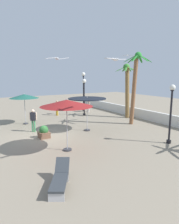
% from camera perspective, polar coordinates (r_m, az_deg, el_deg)
% --- Properties ---
extents(ground_plane, '(56.00, 56.00, 0.00)m').
position_cam_1_polar(ground_plane, '(14.50, -12.05, -6.71)').
color(ground_plane, gray).
extents(boundary_wall, '(25.20, 0.30, 0.92)m').
position_cam_1_polar(boundary_wall, '(19.80, 16.38, -0.98)').
color(boundary_wall, silver).
rests_on(boundary_wall, ground_plane).
extents(patio_umbrella_0, '(2.43, 2.43, 2.64)m').
position_cam_1_polar(patio_umbrella_0, '(18.20, -17.70, 4.16)').
color(patio_umbrella_0, '#333338').
rests_on(patio_umbrella_0, ground_plane).
extents(patio_umbrella_1, '(2.82, 2.82, 2.59)m').
position_cam_1_polar(patio_umbrella_1, '(15.22, -0.68, 3.38)').
color(patio_umbrella_1, '#333338').
rests_on(patio_umbrella_1, ground_plane).
extents(patio_umbrella_2, '(2.87, 2.87, 2.92)m').
position_cam_1_polar(patio_umbrella_2, '(11.12, -6.40, 2.39)').
color(patio_umbrella_2, '#333338').
rests_on(patio_umbrella_2, ground_plane).
extents(palm_tree_1, '(2.37, 2.24, 5.99)m').
position_cam_1_polar(palm_tree_1, '(17.47, 12.52, 8.20)').
color(palm_tree_1, brown).
rests_on(palm_tree_1, ground_plane).
extents(palm_tree_2, '(2.24, 2.21, 5.26)m').
position_cam_1_polar(palm_tree_2, '(20.46, 10.39, 7.43)').
color(palm_tree_2, brown).
rests_on(palm_tree_2, ground_plane).
extents(lamp_post_0, '(0.35, 0.35, 3.62)m').
position_cam_1_polar(lamp_post_0, '(13.29, 21.72, 0.80)').
color(lamp_post_0, black).
rests_on(lamp_post_0, ground_plane).
extents(lamp_post_1, '(0.43, 0.43, 3.78)m').
position_cam_1_polar(lamp_post_1, '(21.17, -1.50, 5.93)').
color(lamp_post_1, black).
rests_on(lamp_post_1, ground_plane).
extents(lamp_post_2, '(0.44, 0.44, 4.50)m').
position_cam_1_polar(lamp_post_2, '(24.03, -1.70, 7.58)').
color(lamp_post_2, black).
rests_on(lamp_post_2, ground_plane).
extents(lounge_chair_0, '(1.90, 1.44, 0.84)m').
position_cam_1_polar(lounge_chair_0, '(8.12, -8.19, -17.60)').
color(lounge_chair_0, '#B7B7BC').
rests_on(lounge_chair_0, ground_plane).
extents(guest_0, '(0.54, 0.33, 1.72)m').
position_cam_1_polar(guest_0, '(23.35, -0.26, 2.55)').
color(guest_0, silver).
rests_on(guest_0, ground_plane).
extents(guest_1, '(0.41, 0.46, 1.70)m').
position_cam_1_polar(guest_1, '(15.67, -15.39, -1.68)').
color(guest_1, '#3F8C59').
rests_on(guest_1, ground_plane).
extents(guest_2, '(0.52, 0.37, 1.58)m').
position_cam_1_polar(guest_2, '(21.63, -9.04, 1.54)').
color(guest_2, gold).
rests_on(guest_2, ground_plane).
extents(seagull_0, '(0.38, 1.36, 0.14)m').
position_cam_1_polar(seagull_0, '(11.28, -9.04, 14.49)').
color(seagull_0, white).
extents(seagull_1, '(0.43, 1.30, 0.14)m').
position_cam_1_polar(seagull_1, '(9.13, 7.24, 14.37)').
color(seagull_1, white).
extents(seagull_2, '(0.93, 1.05, 0.20)m').
position_cam_1_polar(seagull_2, '(23.47, 10.52, 15.21)').
color(seagull_2, white).
extents(planter, '(0.70, 0.70, 0.85)m').
position_cam_1_polar(planter, '(14.15, -12.56, -5.52)').
color(planter, brown).
rests_on(planter, ground_plane).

